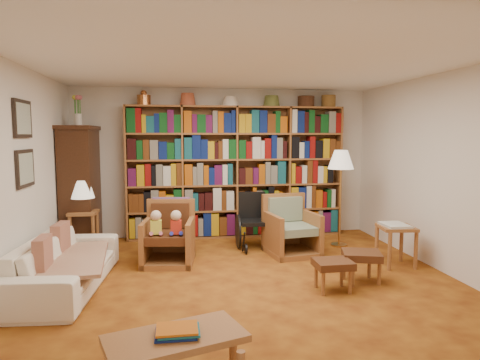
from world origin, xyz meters
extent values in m
plane|color=#A86219|center=(0.00, 0.00, 0.00)|extent=(5.00, 5.00, 0.00)
plane|color=white|center=(0.00, 0.00, 2.50)|extent=(5.00, 5.00, 0.00)
plane|color=white|center=(0.00, 2.50, 1.25)|extent=(5.00, 0.00, 5.00)
plane|color=white|center=(0.00, -2.50, 1.25)|extent=(5.00, 0.00, 5.00)
plane|color=white|center=(-2.50, 0.00, 1.25)|extent=(0.00, 5.00, 5.00)
plane|color=white|center=(2.50, 0.00, 1.25)|extent=(0.00, 5.00, 5.00)
cube|color=#9D6530|center=(0.20, 2.34, 1.10)|extent=(3.60, 0.30, 2.20)
cube|color=#3C1E10|center=(-2.25, 2.00, 0.90)|extent=(0.45, 0.90, 1.80)
cube|color=#3C1E10|center=(-2.25, 2.00, 1.83)|extent=(0.50, 0.95, 0.06)
cylinder|color=white|center=(-2.25, 2.00, 1.95)|extent=(0.12, 0.12, 0.18)
cube|color=black|center=(-2.48, 0.30, 1.90)|extent=(0.03, 0.52, 0.42)
cube|color=gray|center=(-2.46, 0.30, 1.90)|extent=(0.01, 0.44, 0.34)
cube|color=black|center=(-2.48, 0.30, 1.35)|extent=(0.03, 0.52, 0.42)
cube|color=gray|center=(-2.46, 0.30, 1.35)|extent=(0.01, 0.44, 0.34)
imported|color=white|center=(-2.05, 0.13, 0.29)|extent=(2.01, 0.91, 0.57)
cube|color=beige|center=(-2.00, 0.13, 0.30)|extent=(0.89, 1.47, 0.04)
cube|color=maroon|center=(-2.18, 0.48, 0.45)|extent=(0.14, 0.37, 0.36)
cube|color=maroon|center=(-2.18, -0.22, 0.45)|extent=(0.13, 0.37, 0.36)
cube|color=#9D6530|center=(-2.15, 1.63, 0.60)|extent=(0.39, 0.39, 0.04)
cylinder|color=#9D6530|center=(-2.31, 1.47, 0.29)|extent=(0.05, 0.05, 0.58)
cylinder|color=#9D6530|center=(-1.99, 1.47, 0.29)|extent=(0.05, 0.05, 0.58)
cylinder|color=#9D6530|center=(-2.31, 1.78, 0.29)|extent=(0.05, 0.05, 0.58)
cylinder|color=#9D6530|center=(-1.99, 1.78, 0.29)|extent=(0.05, 0.05, 0.58)
cylinder|color=#BA813B|center=(-2.15, 1.63, 0.71)|extent=(0.11, 0.11, 0.19)
cone|color=beige|center=(-2.15, 1.63, 0.94)|extent=(0.33, 0.33, 0.26)
cube|color=#9D6530|center=(-0.92, 0.91, 0.04)|extent=(0.75, 0.77, 0.07)
cube|color=#9D6530|center=(-1.22, 0.91, 0.30)|extent=(0.15, 0.69, 0.59)
cube|color=#9D6530|center=(-0.62, 0.91, 0.30)|extent=(0.15, 0.69, 0.59)
cube|color=#9D6530|center=(-0.92, 1.22, 0.42)|extent=(0.67, 0.16, 0.83)
cube|color=#542D16|center=(-0.92, 0.89, 0.37)|extent=(0.59, 0.64, 0.11)
cube|color=#542D16|center=(-0.92, 1.16, 0.61)|extent=(0.52, 0.16, 0.35)
cube|color=#B12F69|center=(-0.92, 1.25, 0.66)|extent=(0.52, 0.12, 0.37)
cube|color=#9D6530|center=(0.84, 1.10, 0.04)|extent=(0.78, 0.80, 0.08)
cube|color=#9D6530|center=(0.53, 1.10, 0.30)|extent=(0.17, 0.71, 0.60)
cube|color=#9D6530|center=(1.14, 1.10, 0.30)|extent=(0.17, 0.71, 0.60)
cube|color=#9D6530|center=(0.84, 1.42, 0.42)|extent=(0.68, 0.18, 0.85)
cube|color=gray|center=(0.84, 1.07, 0.38)|extent=(0.61, 0.67, 0.11)
cube|color=gray|center=(0.84, 1.35, 0.62)|extent=(0.54, 0.17, 0.36)
cube|color=black|center=(0.35, 1.46, 0.41)|extent=(0.42, 0.42, 0.06)
cube|color=black|center=(0.35, 1.67, 0.64)|extent=(0.41, 0.06, 0.41)
cylinder|color=black|center=(0.12, 1.56, 0.26)|extent=(0.03, 0.51, 0.51)
cylinder|color=black|center=(0.58, 1.56, 0.26)|extent=(0.03, 0.51, 0.51)
cylinder|color=black|center=(0.18, 1.21, 0.07)|extent=(0.03, 0.15, 0.15)
cylinder|color=black|center=(0.51, 1.21, 0.07)|extent=(0.03, 0.15, 0.15)
cylinder|color=#BA813B|center=(1.69, 1.45, 0.01)|extent=(0.25, 0.25, 0.03)
cylinder|color=#BA813B|center=(1.69, 1.45, 0.63)|extent=(0.03, 0.03, 1.26)
cone|color=beige|center=(1.69, 1.45, 1.35)|extent=(0.40, 0.40, 0.29)
cube|color=#9D6530|center=(2.04, 0.36, 0.51)|extent=(0.49, 0.49, 0.04)
cylinder|color=#9D6530|center=(1.86, 0.18, 0.25)|extent=(0.05, 0.05, 0.49)
cylinder|color=#9D6530|center=(2.22, 0.18, 0.25)|extent=(0.05, 0.05, 0.49)
cylinder|color=#9D6530|center=(1.86, 0.54, 0.25)|extent=(0.05, 0.05, 0.49)
cylinder|color=#9D6530|center=(2.22, 0.54, 0.25)|extent=(0.05, 0.05, 0.49)
cube|color=silver|center=(2.04, 0.36, 0.55)|extent=(0.35, 0.42, 0.03)
cube|color=#542D16|center=(0.89, -0.39, 0.30)|extent=(0.41, 0.35, 0.08)
cylinder|color=#9D6530|center=(0.74, -0.51, 0.13)|extent=(0.04, 0.04, 0.26)
cylinder|color=#9D6530|center=(1.05, -0.51, 0.13)|extent=(0.04, 0.04, 0.26)
cylinder|color=#9D6530|center=(0.74, -0.27, 0.13)|extent=(0.04, 0.04, 0.26)
cylinder|color=#9D6530|center=(1.05, -0.27, 0.13)|extent=(0.04, 0.04, 0.26)
cube|color=#542D16|center=(1.32, -0.17, 0.32)|extent=(0.52, 0.47, 0.09)
cylinder|color=#9D6530|center=(1.16, -0.30, 0.14)|extent=(0.04, 0.04, 0.28)
cylinder|color=#9D6530|center=(1.48, -0.30, 0.14)|extent=(0.04, 0.04, 0.28)
cylinder|color=#9D6530|center=(1.16, -0.05, 0.14)|extent=(0.04, 0.04, 0.28)
cylinder|color=#9D6530|center=(1.48, -0.05, 0.14)|extent=(0.04, 0.04, 0.28)
cube|color=#9D6530|center=(-0.83, -1.97, 0.34)|extent=(1.03, 0.73, 0.05)
cylinder|color=#9D6530|center=(-1.25, -1.78, 0.16)|extent=(0.06, 0.06, 0.32)
cylinder|color=#9D6530|center=(-0.41, -1.78, 0.16)|extent=(0.06, 0.06, 0.32)
cube|color=brown|center=(-0.83, -1.97, 0.40)|extent=(0.33, 0.30, 0.05)
camera|label=1|loc=(-0.81, -4.78, 1.72)|focal=32.00mm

